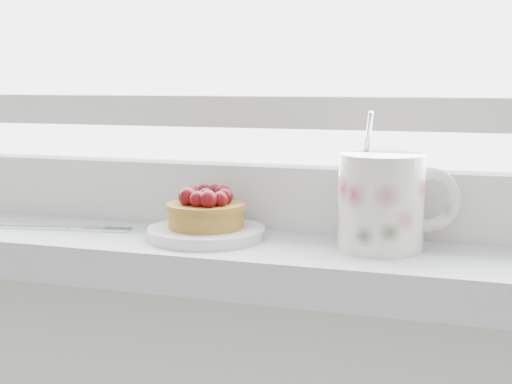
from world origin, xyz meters
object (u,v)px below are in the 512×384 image
at_px(raspberry_tart, 206,209).
at_px(fork, 56,228).
at_px(saucer, 206,233).
at_px(floral_mug, 384,200).

xyz_separation_m(raspberry_tart, fork, (-0.18, -0.01, -0.03)).
xyz_separation_m(saucer, floral_mug, (0.18, 0.01, 0.04)).
height_order(saucer, fork, saucer).
distance_m(saucer, floral_mug, 0.19).
distance_m(saucer, fork, 0.18).
bearing_deg(fork, floral_mug, 2.80).
height_order(raspberry_tart, fork, raspberry_tart).
bearing_deg(floral_mug, saucer, -177.04).
xyz_separation_m(raspberry_tart, floral_mug, (0.18, 0.01, 0.02)).
bearing_deg(fork, raspberry_tart, 2.69).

